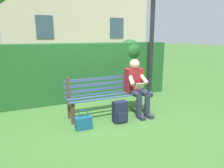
{
  "coord_description": "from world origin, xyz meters",
  "views": [
    {
      "loc": [
        1.72,
        3.94,
        1.69
      ],
      "look_at": [
        0.0,
        0.1,
        0.71
      ],
      "focal_mm": 33.57,
      "sensor_mm": 36.0,
      "label": 1
    }
  ],
  "objects": [
    {
      "name": "person_seated",
      "position": [
        -0.58,
        0.1,
        0.63
      ],
      "size": [
        0.44,
        0.73,
        1.19
      ],
      "color": "maroon",
      "rests_on": "ground"
    },
    {
      "name": "backpack",
      "position": [
        -0.02,
        0.44,
        0.21
      ],
      "size": [
        0.28,
        0.24,
        0.43
      ],
      "color": "#191E33",
      "rests_on": "ground"
    },
    {
      "name": "building_facade",
      "position": [
        -1.82,
        -9.35,
        3.76
      ],
      "size": [
        8.45,
        2.77,
        7.52
      ],
      "color": "#BCAD93",
      "rests_on": "ground"
    },
    {
      "name": "ground",
      "position": [
        0.0,
        0.0,
        0.0
      ],
      "size": [
        60.0,
        60.0,
        0.0
      ],
      "primitive_type": "plane",
      "color": "#3D6B2D"
    },
    {
      "name": "lamp_post",
      "position": [
        -1.57,
        -0.82,
        2.35
      ],
      "size": [
        0.32,
        0.32,
        3.72
      ],
      "color": "black",
      "rests_on": "ground"
    },
    {
      "name": "handbag",
      "position": [
        0.74,
        0.46,
        0.13
      ],
      "size": [
        0.3,
        0.15,
        0.38
      ],
      "color": "navy",
      "rests_on": "ground"
    },
    {
      "name": "park_bench",
      "position": [
        0.0,
        -0.08,
        0.45
      ],
      "size": [
        1.87,
        0.47,
        0.86
      ],
      "color": "#4C3828",
      "rests_on": "ground"
    },
    {
      "name": "hedge_backdrop",
      "position": [
        0.3,
        -1.46,
        0.78
      ],
      "size": [
        5.12,
        0.77,
        1.58
      ],
      "color": "#1E5123",
      "rests_on": "ground"
    }
  ]
}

